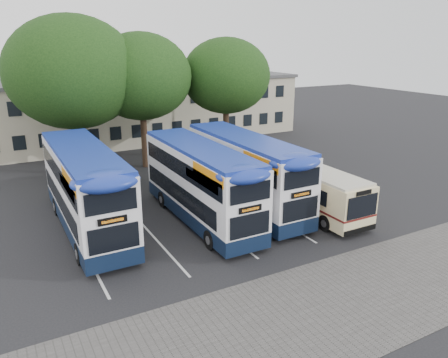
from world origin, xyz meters
name	(u,v)px	position (x,y,z in m)	size (l,w,h in m)	color
ground	(314,238)	(0.00, 0.00, 0.00)	(120.00, 120.00, 0.00)	black
paving_strip	(356,296)	(-2.00, -5.00, 0.01)	(40.00, 6.00, 0.01)	#595654
bay_lines	(206,219)	(-3.75, 5.00, 0.01)	(14.12, 11.00, 0.01)	silver
depot_building	(143,108)	(0.00, 26.99, 3.15)	(32.40, 8.40, 6.20)	beige
lamp_post	(228,93)	(6.00, 19.97, 5.08)	(0.25, 1.05, 9.06)	gray
tree_left	(73,72)	(-8.13, 17.54, 7.56)	(9.53, 9.53, 11.62)	black
tree_mid	(141,77)	(-3.28, 17.01, 7.12)	(7.76, 7.76, 10.43)	black
tree_right	(226,76)	(3.87, 16.56, 6.92)	(7.32, 7.32, 10.05)	black
bus_dd_left	(85,186)	(-10.00, 6.61, 2.50)	(2.64, 10.90, 4.54)	#0E1C35
bus_dd_mid	(200,180)	(-4.13, 4.96, 2.40)	(2.54, 10.46, 4.36)	#0E1C35
bus_dd_right	(245,169)	(-0.93, 5.44, 2.44)	(2.58, 10.63, 4.43)	#0E1C35
bus_single	(305,184)	(2.14, 3.61, 1.55)	(2.33, 9.15, 2.73)	#FBE5A7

